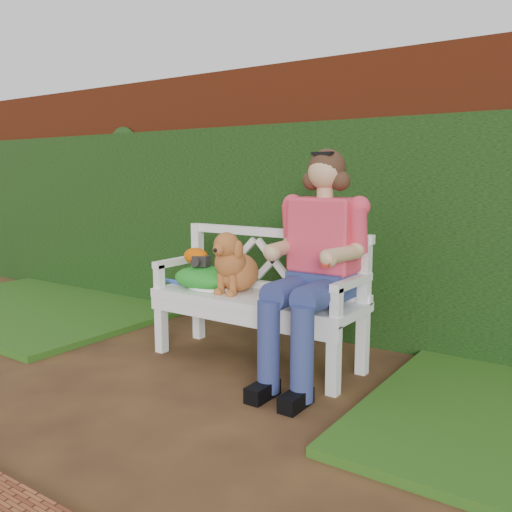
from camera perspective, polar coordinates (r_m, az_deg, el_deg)
The scene contains 11 objects.
ground at distance 3.37m, azimuth -10.90°, elevation -14.23°, with size 60.00×60.00×0.00m, color #361E16.
brick_wall at distance 4.64m, azimuth 5.69°, elevation 6.11°, with size 10.00×0.30×2.20m, color maroon.
ivy_hedge at distance 4.47m, azimuth 4.28°, elevation 2.81°, with size 10.00×0.18×1.70m, color #264F1A.
grass_left at distance 5.70m, azimuth -21.56°, elevation -4.92°, with size 2.60×2.00×0.05m, color #294F1B.
garden_bench at distance 3.78m, azimuth 0.00°, elevation -7.66°, with size 1.58×0.60×0.48m, color white, non-canonical shape.
seated_woman at distance 3.40m, azimuth 6.73°, elevation -1.11°, with size 0.62×0.82×1.46m, color red, non-canonical shape.
dog at distance 3.78m, azimuth -2.15°, elevation -0.56°, with size 0.29×0.40×0.44m, color #BB7D34, non-canonical shape.
tennis_racket at distance 3.94m, azimuth -5.19°, elevation -3.21°, with size 0.65×0.27×0.03m, color white, non-canonical shape.
green_bag at distance 3.95m, azimuth -5.41°, elevation -2.20°, with size 0.48×0.37×0.16m, color #338B36, non-canonical shape.
camera_item at distance 3.92m, azimuth -5.77°, elevation -0.51°, with size 0.11×0.08×0.08m, color black.
baseball_glove at distance 3.99m, azimuth -6.36°, elevation -0.01°, with size 0.20×0.14×0.12m, color #D75402.
Camera 1 is at (2.24, -2.16, 1.30)m, focal length 38.00 mm.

